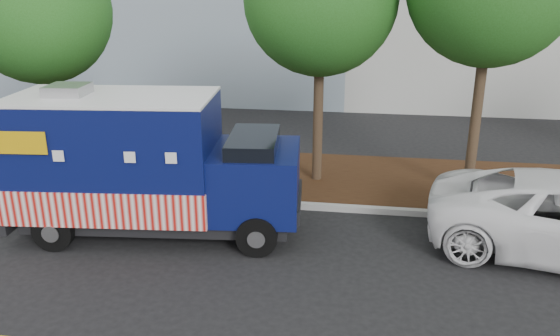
# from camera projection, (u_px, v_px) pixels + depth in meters

# --- Properties ---
(ground) EXTENTS (120.00, 120.00, 0.00)m
(ground) POSITION_uv_depth(u_px,v_px,m) (233.00, 229.00, 12.36)
(ground) COLOR black
(ground) RESTS_ON ground
(curb) EXTENTS (120.00, 0.18, 0.15)m
(curb) POSITION_uv_depth(u_px,v_px,m) (246.00, 202.00, 13.64)
(curb) COLOR #9E9E99
(curb) RESTS_ON ground
(mulch_strip) EXTENTS (120.00, 4.00, 0.15)m
(mulch_strip) POSITION_uv_depth(u_px,v_px,m) (261.00, 174.00, 15.60)
(mulch_strip) COLOR black
(mulch_strip) RESTS_ON ground
(tree_a) EXTENTS (3.78, 3.78, 6.47)m
(tree_a) POSITION_uv_depth(u_px,v_px,m) (38.00, 12.00, 14.23)
(tree_a) COLOR #38281C
(tree_a) RESTS_ON ground
(sign_post) EXTENTS (0.06, 0.06, 2.40)m
(sign_post) POSITION_uv_depth(u_px,v_px,m) (160.00, 153.00, 13.81)
(sign_post) COLOR #473828
(sign_post) RESTS_ON ground
(food_truck) EXTENTS (6.41, 2.89, 3.28)m
(food_truck) POSITION_uv_depth(u_px,v_px,m) (143.00, 168.00, 11.82)
(food_truck) COLOR black
(food_truck) RESTS_ON ground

